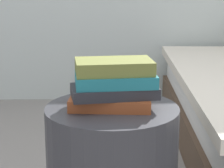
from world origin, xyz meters
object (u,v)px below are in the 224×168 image
Objects in this scene: book_olive at (114,67)px; book_charcoal at (114,91)px; book_rust at (110,102)px; book_teal at (115,80)px.

book_charcoal is at bearing -95.87° from book_olive.
book_olive is (0.01, 0.01, 0.13)m from book_rust.
book_rust is 0.08m from book_teal.
book_charcoal is at bearing -141.52° from book_teal.
book_rust is at bearing -157.68° from book_olive.
book_charcoal is 1.12× the size of book_olive.
book_teal reaches higher than book_charcoal.
book_charcoal is 0.09m from book_olive.
book_rust is 0.04m from book_charcoal.
book_teal is at bearing -69.42° from book_olive.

